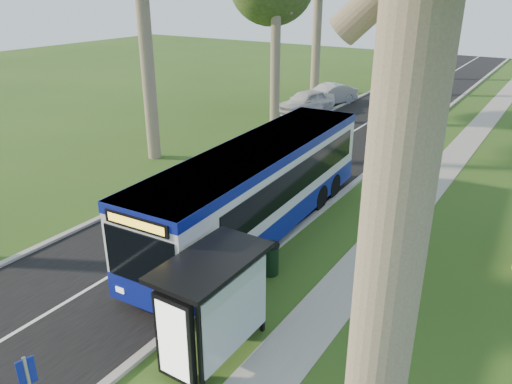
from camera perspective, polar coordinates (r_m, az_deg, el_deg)
ground at (r=15.54m, az=-3.32°, el=-10.85°), size 120.00×120.00×0.00m
road at (r=24.82m, az=3.62°, el=2.46°), size 7.00×100.00×0.02m
kerb_east at (r=23.43m, az=11.10°, el=0.93°), size 0.25×100.00×0.12m
kerb_west at (r=26.57m, az=-2.99°, el=3.97°), size 0.25×100.00×0.12m
centre_line at (r=24.81m, az=3.62°, el=2.48°), size 0.12×100.00×0.00m
footpath at (r=22.64m, az=18.11°, el=-0.73°), size 1.50×100.00×0.02m
bus at (r=18.04m, az=0.31°, el=0.36°), size 3.22×12.65×3.33m
bus_shelter at (r=11.87m, az=-5.73°, el=-11.94°), size 1.66×3.06×2.63m
litter_bin at (r=15.93m, az=1.61°, el=-7.64°), size 0.60×0.60×1.05m
car_white at (r=36.17m, az=5.70°, el=10.21°), size 3.10×5.16×1.64m
car_silver at (r=39.09m, az=8.28°, el=10.96°), size 3.34×4.97×1.55m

